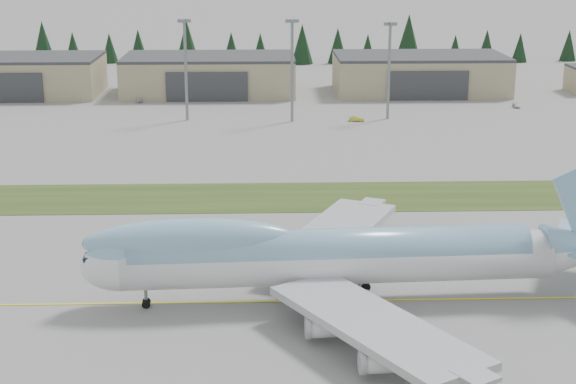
{
  "coord_description": "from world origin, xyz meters",
  "views": [
    {
      "loc": [
        -0.59,
        -99.93,
        43.05
      ],
      "look_at": [
        3.23,
        20.67,
        8.0
      ],
      "focal_mm": 55.0,
      "sensor_mm": 36.0,
      "label": 1
    }
  ],
  "objects_px": {
    "hangar_left": "(14,75)",
    "boeing_747_freighter": "(332,255)",
    "hangar_right": "(420,74)",
    "service_vehicle_b": "(357,121)",
    "service_vehicle_c": "(516,107)",
    "service_vehicle_a": "(139,102)",
    "hangar_center": "(209,75)"
  },
  "relations": [
    {
      "from": "hangar_left",
      "to": "boeing_747_freighter",
      "type": "bearing_deg",
      "value": -62.53
    },
    {
      "from": "boeing_747_freighter",
      "to": "hangar_right",
      "type": "distance_m",
      "value": 154.37
    },
    {
      "from": "hangar_left",
      "to": "hangar_right",
      "type": "height_order",
      "value": "same"
    },
    {
      "from": "hangar_right",
      "to": "service_vehicle_b",
      "type": "relative_size",
      "value": 12.8
    },
    {
      "from": "boeing_747_freighter",
      "to": "hangar_right",
      "type": "height_order",
      "value": "boeing_747_freighter"
    },
    {
      "from": "service_vehicle_b",
      "to": "service_vehicle_c",
      "type": "distance_m",
      "value": 46.7
    },
    {
      "from": "hangar_left",
      "to": "service_vehicle_b",
      "type": "relative_size",
      "value": 12.8
    },
    {
      "from": "service_vehicle_a",
      "to": "service_vehicle_b",
      "type": "relative_size",
      "value": 1.04
    },
    {
      "from": "boeing_747_freighter",
      "to": "hangar_center",
      "type": "height_order",
      "value": "boeing_747_freighter"
    },
    {
      "from": "hangar_right",
      "to": "service_vehicle_b",
      "type": "bearing_deg",
      "value": -118.77
    },
    {
      "from": "hangar_right",
      "to": "service_vehicle_a",
      "type": "xyz_separation_m",
      "value": [
        -78.44,
        -13.23,
        -5.39
      ]
    },
    {
      "from": "hangar_center",
      "to": "hangar_right",
      "type": "height_order",
      "value": "same"
    },
    {
      "from": "service_vehicle_a",
      "to": "service_vehicle_b",
      "type": "xyz_separation_m",
      "value": [
        56.11,
        -27.44,
        0.0
      ]
    },
    {
      "from": "hangar_right",
      "to": "service_vehicle_a",
      "type": "height_order",
      "value": "hangar_right"
    },
    {
      "from": "boeing_747_freighter",
      "to": "hangar_right",
      "type": "bearing_deg",
      "value": 73.25
    },
    {
      "from": "boeing_747_freighter",
      "to": "service_vehicle_b",
      "type": "xyz_separation_m",
      "value": [
        14.76,
        109.18,
        -5.97
      ]
    },
    {
      "from": "hangar_center",
      "to": "hangar_right",
      "type": "relative_size",
      "value": 1.0
    },
    {
      "from": "hangar_center",
      "to": "service_vehicle_b",
      "type": "relative_size",
      "value": 12.8
    },
    {
      "from": "boeing_747_freighter",
      "to": "hangar_left",
      "type": "xyz_separation_m",
      "value": [
        -77.91,
        149.85,
        -0.58
      ]
    },
    {
      "from": "hangar_left",
      "to": "hangar_center",
      "type": "relative_size",
      "value": 1.0
    },
    {
      "from": "hangar_right",
      "to": "service_vehicle_a",
      "type": "distance_m",
      "value": 79.73
    },
    {
      "from": "hangar_left",
      "to": "service_vehicle_b",
      "type": "distance_m",
      "value": 101.34
    },
    {
      "from": "hangar_right",
      "to": "service_vehicle_c",
      "type": "bearing_deg",
      "value": -48.55
    },
    {
      "from": "boeing_747_freighter",
      "to": "hangar_left",
      "type": "distance_m",
      "value": 168.89
    },
    {
      "from": "service_vehicle_b",
      "to": "service_vehicle_c",
      "type": "bearing_deg",
      "value": -61.58
    },
    {
      "from": "hangar_left",
      "to": "hangar_center",
      "type": "distance_m",
      "value": 55.0
    },
    {
      "from": "boeing_747_freighter",
      "to": "hangar_left",
      "type": "height_order",
      "value": "boeing_747_freighter"
    },
    {
      "from": "hangar_right",
      "to": "service_vehicle_b",
      "type": "height_order",
      "value": "hangar_right"
    },
    {
      "from": "boeing_747_freighter",
      "to": "hangar_left",
      "type": "bearing_deg",
      "value": 114.63
    },
    {
      "from": "boeing_747_freighter",
      "to": "service_vehicle_a",
      "type": "relative_size",
      "value": 17.54
    },
    {
      "from": "hangar_left",
      "to": "hangar_center",
      "type": "height_order",
      "value": "same"
    },
    {
      "from": "service_vehicle_b",
      "to": "service_vehicle_a",
      "type": "bearing_deg",
      "value": 71.71
    }
  ]
}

